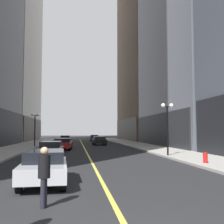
# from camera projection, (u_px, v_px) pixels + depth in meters

# --- Properties ---
(ground_plane) EXTENTS (200.00, 200.00, 0.00)m
(ground_plane) POSITION_uv_depth(u_px,v_px,m) (84.00, 147.00, 38.21)
(ground_plane) COLOR #262628
(sidewalk_left) EXTENTS (4.50, 78.00, 0.15)m
(sidewalk_left) POSITION_uv_depth(u_px,v_px,m) (22.00, 146.00, 37.14)
(sidewalk_left) COLOR #ADA8A0
(sidewalk_left) RESTS_ON ground
(sidewalk_right) EXTENTS (4.50, 78.00, 0.15)m
(sidewalk_right) POSITION_uv_depth(u_px,v_px,m) (142.00, 146.00, 39.29)
(sidewalk_right) COLOR #ADA8A0
(sidewalk_right) RESTS_ON ground
(lane_centre_stripe) EXTENTS (0.16, 70.00, 0.01)m
(lane_centre_stripe) POSITION_uv_depth(u_px,v_px,m) (84.00, 147.00, 38.21)
(lane_centre_stripe) COLOR #E5D64C
(lane_centre_stripe) RESTS_ON ground
(building_right_mid) EXTENTS (15.33, 24.00, 38.08)m
(building_right_mid) POSITION_uv_depth(u_px,v_px,m) (205.00, 19.00, 41.40)
(building_right_mid) COLOR slate
(building_right_mid) RESTS_ON ground
(building_right_far) EXTENTS (11.40, 26.00, 49.70)m
(building_right_far) POSITION_uv_depth(u_px,v_px,m) (148.00, 38.00, 66.77)
(building_right_far) COLOR gray
(building_right_far) RESTS_ON ground
(car_silver) EXTENTS (1.95, 4.54, 1.32)m
(car_silver) POSITION_uv_depth(u_px,v_px,m) (45.00, 166.00, 11.23)
(car_silver) COLOR #B7B7BC
(car_silver) RESTS_ON ground
(car_grey) EXTENTS (1.82, 4.33, 1.32)m
(car_grey) POSITION_uv_depth(u_px,v_px,m) (51.00, 149.00, 21.55)
(car_grey) COLOR slate
(car_grey) RESTS_ON ground
(car_red) EXTENTS (2.11, 4.57, 1.32)m
(car_red) POSITION_uv_depth(u_px,v_px,m) (63.00, 144.00, 31.41)
(car_red) COLOR #B21919
(car_red) RESTS_ON ground
(car_black) EXTENTS (2.00, 4.58, 1.32)m
(car_black) POSITION_uv_depth(u_px,v_px,m) (99.00, 140.00, 42.77)
(car_black) COLOR black
(car_black) RESTS_ON ground
(car_navy) EXTENTS (1.92, 4.07, 1.32)m
(car_navy) POSITION_uv_depth(u_px,v_px,m) (65.00, 139.00, 52.74)
(car_navy) COLOR #141E4C
(car_navy) RESTS_ON ground
(car_blue) EXTENTS (1.88, 4.45, 1.32)m
(car_blue) POSITION_uv_depth(u_px,v_px,m) (94.00, 138.00, 61.16)
(car_blue) COLOR navy
(car_blue) RESTS_ON ground
(pedestrian_in_black_coat) EXTENTS (0.40, 0.40, 1.68)m
(pedestrian_in_black_coat) POSITION_uv_depth(u_px,v_px,m) (44.00, 172.00, 7.69)
(pedestrian_in_black_coat) COLOR black
(pedestrian_in_black_coat) RESTS_ON ground
(street_lamp_left_far) EXTENTS (1.06, 0.36, 4.43)m
(street_lamp_left_far) POSITION_uv_depth(u_px,v_px,m) (35.00, 123.00, 36.03)
(street_lamp_left_far) COLOR black
(street_lamp_left_far) RESTS_ON ground
(street_lamp_right_mid) EXTENTS (1.06, 0.36, 4.43)m
(street_lamp_right_mid) POSITION_uv_depth(u_px,v_px,m) (167.00, 117.00, 22.78)
(street_lamp_right_mid) COLOR black
(street_lamp_right_mid) RESTS_ON ground
(fire_hydrant_right) EXTENTS (0.28, 0.28, 0.80)m
(fire_hydrant_right) POSITION_uv_depth(u_px,v_px,m) (205.00, 159.00, 17.12)
(fire_hydrant_right) COLOR red
(fire_hydrant_right) RESTS_ON ground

